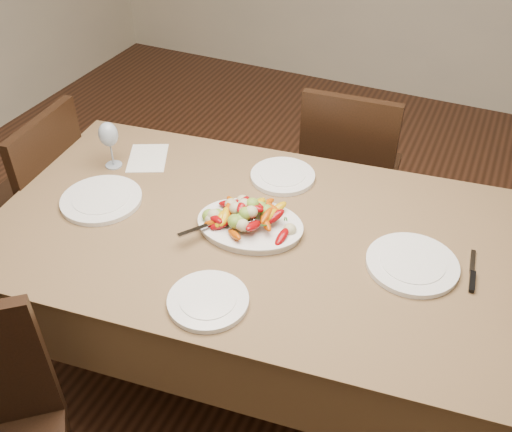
{
  "coord_description": "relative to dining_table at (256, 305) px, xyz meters",
  "views": [
    {
      "loc": [
        0.62,
        -1.19,
        2.02
      ],
      "look_at": [
        -0.01,
        0.18,
        0.82
      ],
      "focal_mm": 40.0,
      "sensor_mm": 36.0,
      "label": 1
    }
  ],
  "objects": [
    {
      "name": "wine_glass",
      "position": [
        -0.68,
        0.13,
        0.48
      ],
      "size": [
        0.08,
        0.08,
        0.2
      ],
      "primitive_type": null,
      "color": "#8C99A5",
      "rests_on": "dining_table"
    },
    {
      "name": "serving_platter",
      "position": [
        -0.02,
        -0.0,
        0.39
      ],
      "size": [
        0.39,
        0.3,
        0.02
      ],
      "primitive_type": "ellipsoid",
      "rotation": [
        0.0,
        0.0,
        0.12
      ],
      "color": "white",
      "rests_on": "dining_table"
    },
    {
      "name": "table_knife",
      "position": [
        0.71,
        0.08,
        0.38
      ],
      "size": [
        0.03,
        0.2,
        0.01
      ],
      "primitive_type": null,
      "rotation": [
        0.0,
        0.0,
        0.08
      ],
      "color": "#9EA0A8",
      "rests_on": "dining_table"
    },
    {
      "name": "serving_spoon",
      "position": [
        -0.08,
        -0.05,
        0.43
      ],
      "size": [
        0.27,
        0.19,
        0.03
      ],
      "primitive_type": null,
      "rotation": [
        0.0,
        0.0,
        -0.5
      ],
      "color": "#9EA0A8",
      "rests_on": "serving_platter"
    },
    {
      "name": "dining_table",
      "position": [
        0.0,
        0.0,
        0.0
      ],
      "size": [
        1.95,
        1.25,
        0.76
      ],
      "primitive_type": "cube",
      "rotation": [
        0.0,
        0.0,
        0.12
      ],
      "color": "brown",
      "rests_on": "ground"
    },
    {
      "name": "chair_left",
      "position": [
        -1.13,
        0.03,
        0.1
      ],
      "size": [
        0.46,
        0.46,
        0.95
      ],
      "primitive_type": null,
      "rotation": [
        0.0,
        0.0,
        -1.47
      ],
      "color": "black",
      "rests_on": "ground"
    },
    {
      "name": "roasted_vegetables",
      "position": [
        -0.02,
        -0.0,
        0.45
      ],
      "size": [
        0.31,
        0.23,
        0.09
      ],
      "primitive_type": null,
      "rotation": [
        0.0,
        0.0,
        0.12
      ],
      "color": "maroon",
      "rests_on": "serving_platter"
    },
    {
      "name": "plate_far",
      "position": [
        -0.04,
        0.33,
        0.39
      ],
      "size": [
        0.25,
        0.25,
        0.02
      ],
      "primitive_type": "cylinder",
      "color": "white",
      "rests_on": "dining_table"
    },
    {
      "name": "menu_card",
      "position": [
        -0.59,
        0.23,
        0.38
      ],
      "size": [
        0.23,
        0.25,
        0.0
      ],
      "primitive_type": "cube",
      "rotation": [
        0.0,
        0.0,
        0.45
      ],
      "color": "silver",
      "rests_on": "dining_table"
    },
    {
      "name": "plate_right",
      "position": [
        0.53,
        0.04,
        0.39
      ],
      "size": [
        0.29,
        0.29,
        0.02
      ],
      "primitive_type": "cylinder",
      "color": "white",
      "rests_on": "dining_table"
    },
    {
      "name": "plate_near",
      "position": [
        0.01,
        -0.37,
        0.39
      ],
      "size": [
        0.24,
        0.24,
        0.02
      ],
      "primitive_type": "cylinder",
      "color": "white",
      "rests_on": "dining_table"
    },
    {
      "name": "chair_far",
      "position": [
        0.09,
        0.91,
        0.1
      ],
      "size": [
        0.45,
        0.45,
        0.95
      ],
      "primitive_type": null,
      "rotation": [
        0.0,
        0.0,
        3.21
      ],
      "color": "black",
      "rests_on": "ground"
    },
    {
      "name": "floor",
      "position": [
        0.01,
        -0.18,
        -0.38
      ],
      "size": [
        6.0,
        6.0,
        0.0
      ],
      "primitive_type": "plane",
      "color": "#361C10",
      "rests_on": "ground"
    },
    {
      "name": "plate_left",
      "position": [
        -0.58,
        -0.09,
        0.39
      ],
      "size": [
        0.29,
        0.29,
        0.02
      ],
      "primitive_type": "cylinder",
      "color": "white",
      "rests_on": "dining_table"
    }
  ]
}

